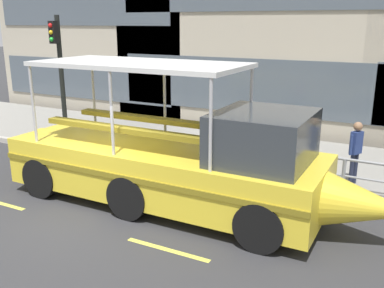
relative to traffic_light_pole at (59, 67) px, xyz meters
The scene contains 9 objects.
ground_plane 6.54m from the traffic_light_pole, 40.49° to the right, with size 120.00×120.00×0.00m, color #333335.
sidewalk 5.52m from the traffic_light_pole, 21.12° to the left, with size 32.00×4.80×0.18m, color gray.
curb_edge 5.29m from the traffic_light_pole, ahead, with size 32.00×0.18×0.18m, color #B2ADA3.
lane_centreline 6.96m from the traffic_light_pole, 45.14° to the right, with size 25.80×0.12×0.01m.
curb_guardrail 6.38m from the traffic_light_pole, ahead, with size 11.33×0.09×0.88m.
traffic_light_pole is the anchor object (origin of this frame).
duck_tour_boat 6.93m from the traffic_light_pole, 23.08° to the right, with size 9.41×2.54×3.32m.
pedestrian_near_bow 9.70m from the traffic_light_pole, ahead, with size 0.30×0.43×1.63m.
pedestrian_mid_left 6.28m from the traffic_light_pole, ahead, with size 0.32×0.44×1.72m.
Camera 1 is at (6.26, -6.96, 4.20)m, focal length 40.23 mm.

